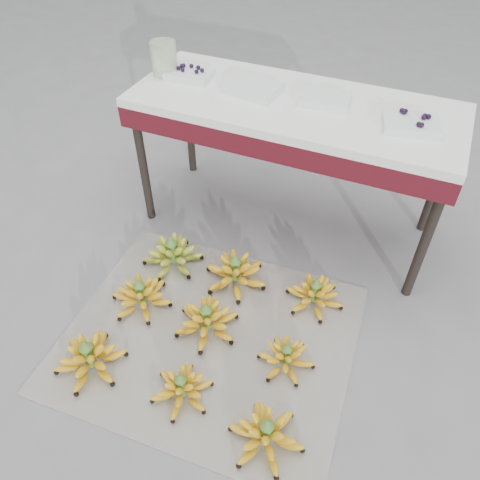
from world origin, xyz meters
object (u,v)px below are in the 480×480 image
at_px(newspaper_mat, 210,337).
at_px(bunch_back_right, 315,295).
at_px(bunch_front_center, 182,388).
at_px(tray_far_right, 411,124).
at_px(tray_left, 253,88).
at_px(glass_jar, 164,58).
at_px(bunch_mid_right, 286,357).
at_px(bunch_mid_left, 141,296).
at_px(bunch_mid_center, 207,320).
at_px(vendor_table, 293,118).
at_px(bunch_back_left, 173,255).
at_px(tray_far_left, 190,74).
at_px(bunch_back_center, 235,273).
at_px(tray_right, 325,99).
at_px(bunch_front_left, 90,358).
at_px(bunch_front_right, 266,435).

bearing_deg(newspaper_mat, bunch_back_right, 45.58).
distance_m(bunch_front_center, tray_far_right, 1.44).
bearing_deg(tray_left, glass_jar, 179.15).
xyz_separation_m(bunch_front_center, bunch_mid_right, (0.33, 0.30, -0.00)).
distance_m(bunch_mid_left, bunch_mid_center, 0.35).
relative_size(bunch_mid_center, vendor_table, 0.24).
bearing_deg(bunch_back_left, bunch_back_right, -19.83).
relative_size(bunch_back_right, tray_far_left, 1.30).
bearing_deg(tray_far_right, bunch_mid_center, -126.60).
distance_m(bunch_front_center, bunch_back_left, 0.74).
height_order(bunch_back_left, bunch_back_center, bunch_back_center).
height_order(newspaper_mat, bunch_front_center, bunch_front_center).
xyz_separation_m(bunch_mid_center, bunch_back_left, (-0.34, 0.30, 0.00)).
distance_m(bunch_mid_right, tray_right, 1.16).
height_order(bunch_front_left, tray_far_left, tray_far_left).
height_order(newspaper_mat, bunch_mid_right, bunch_mid_right).
bearing_deg(bunch_front_right, bunch_front_left, -157.31).
bearing_deg(bunch_front_left, glass_jar, 84.58).
distance_m(newspaper_mat, glass_jar, 1.37).
bearing_deg(bunch_front_right, bunch_back_left, 162.14).
relative_size(bunch_front_left, tray_far_right, 1.39).
bearing_deg(bunch_back_right, tray_right, 117.79).
distance_m(bunch_front_left, vendor_table, 1.41).
height_order(bunch_front_center, bunch_back_center, bunch_back_center).
height_order(tray_far_right, glass_jar, glass_jar).
relative_size(bunch_front_right, bunch_mid_center, 1.00).
relative_size(bunch_front_left, tray_left, 1.33).
bearing_deg(tray_left, bunch_back_left, -110.06).
bearing_deg(bunch_back_center, vendor_table, 84.06).
xyz_separation_m(bunch_front_left, vendor_table, (0.43, 1.21, 0.59)).
distance_m(bunch_front_center, bunch_mid_right, 0.45).
bearing_deg(bunch_mid_left, bunch_back_left, 95.44).
distance_m(bunch_mid_left, vendor_table, 1.10).
relative_size(bunch_back_right, tray_far_right, 1.15).
distance_m(bunch_mid_right, bunch_back_right, 0.37).
distance_m(newspaper_mat, tray_far_right, 1.27).
distance_m(bunch_mid_center, tray_far_right, 1.22).
height_order(bunch_front_center, tray_far_right, tray_far_right).
distance_m(bunch_mid_center, tray_right, 1.14).
bearing_deg(bunch_front_left, newspaper_mat, 22.97).
relative_size(newspaper_mat, tray_far_right, 4.75).
relative_size(bunch_back_left, bunch_back_right, 1.30).
bearing_deg(bunch_front_right, bunch_mid_right, 120.43).
xyz_separation_m(tray_left, tray_right, (0.35, 0.03, -0.00)).
bearing_deg(bunch_back_left, tray_left, 47.00).
xyz_separation_m(bunch_front_center, bunch_back_left, (-0.40, 0.63, 0.01)).
height_order(bunch_front_right, vendor_table, vendor_table).
height_order(bunch_mid_right, tray_right, tray_right).
bearing_deg(bunch_front_left, bunch_back_center, 44.47).
xyz_separation_m(bunch_back_left, bunch_back_center, (0.34, 0.01, 0.00)).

